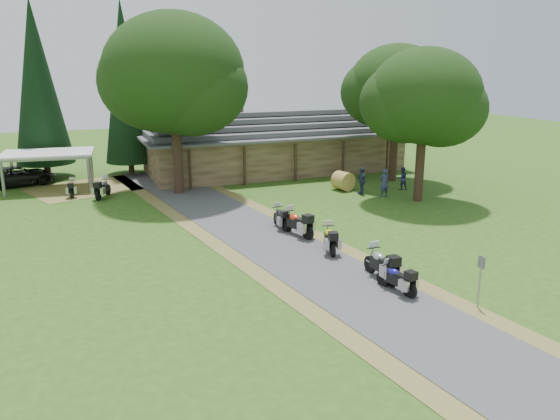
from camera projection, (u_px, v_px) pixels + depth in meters
name	position (u px, v px, depth m)	size (l,w,h in m)	color
ground	(352.00, 289.00, 21.44)	(120.00, 120.00, 0.00)	#2E5217
driveway	(300.00, 258.00, 24.85)	(46.00, 46.00, 0.00)	#49494B
lodge	(274.00, 141.00, 44.46)	(21.40, 9.40, 4.90)	brown
carport	(50.00, 171.00, 38.19)	(6.02, 4.01, 2.61)	silver
car_dark_suv	(18.00, 171.00, 39.27)	(5.52, 2.35, 2.11)	black
motorcycle_row_a	(397.00, 277.00, 21.03)	(1.78, 0.58, 1.22)	navy
motorcycle_row_b	(381.00, 263.00, 22.21)	(2.12, 0.69, 1.45)	#95979B
motorcycle_row_c	(330.00, 238.00, 25.55)	(1.97, 0.64, 1.35)	#F1ED0D
motorcycle_row_d	(297.00, 222.00, 27.88)	(2.15, 0.70, 1.47)	red
motorcycle_row_e	(281.00, 216.00, 29.24)	(1.86, 0.61, 1.27)	black
motorcycle_carport_a	(72.00, 188.00, 36.22)	(1.72, 0.56, 1.18)	#CFCA12
motorcycle_carport_b	(103.00, 187.00, 35.80)	(2.00, 0.65, 1.37)	slate
person_a	(384.00, 180.00, 35.83)	(0.64, 0.46, 2.25)	#2F3756
person_b	(402.00, 176.00, 38.01)	(0.53, 0.38, 1.88)	#2F3756
person_c	(362.00, 178.00, 36.71)	(0.61, 0.44, 2.14)	#2F3756
hay_bale	(343.00, 181.00, 37.99)	(1.29, 1.29, 1.18)	#A4863C
sign_post	(480.00, 282.00, 19.63)	(0.36, 0.06, 1.98)	gray
oak_lodge_left	(175.00, 97.00, 35.59)	(9.19, 9.19, 12.85)	black
oak_lodge_right	(396.00, 105.00, 39.80)	(7.11, 7.11, 11.24)	black
oak_driveway	(423.00, 117.00, 33.84)	(6.97, 6.97, 10.70)	black
cedar_near	(126.00, 89.00, 42.01)	(3.79, 3.79, 13.28)	black
cedar_far	(38.00, 90.00, 40.67)	(4.27, 4.27, 13.26)	black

